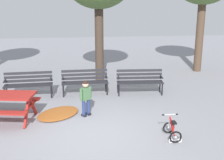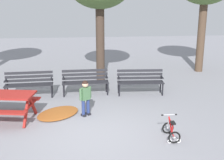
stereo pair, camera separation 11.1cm
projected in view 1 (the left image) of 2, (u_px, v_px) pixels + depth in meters
ground at (92, 135)px, 7.40m from camera, size 36.00×36.00×0.00m
picnic_table at (1, 100)px, 8.10m from camera, size 2.01×1.64×0.79m
park_bench_far_left at (28, 82)px, 10.03m from camera, size 1.62×0.53×0.85m
park_bench_left at (85, 80)px, 10.34m from camera, size 1.61×0.50×0.85m
park_bench_right at (140, 80)px, 10.37m from camera, size 1.62×0.55×0.85m
child_standing at (86, 95)px, 8.42m from camera, size 0.34×0.28×1.05m
kids_bicycle at (172, 130)px, 7.18m from camera, size 0.39×0.56×0.54m
leaf_pile at (58, 113)px, 8.64m from camera, size 1.61×1.63×0.07m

